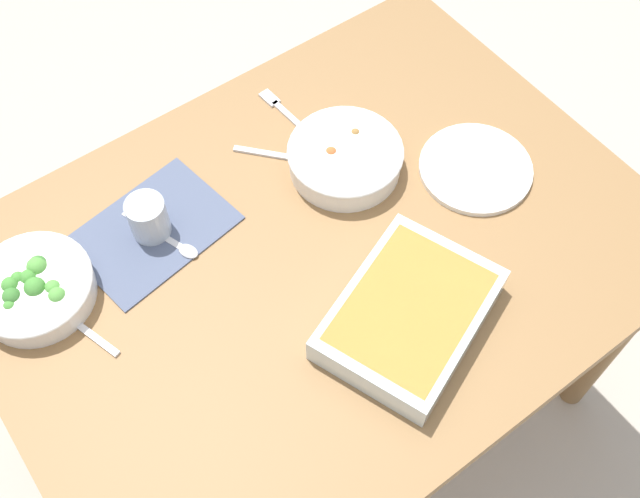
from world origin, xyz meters
The scene contains 12 objects.
ground_plane centered at (0.00, 0.00, 0.00)m, with size 6.00×6.00×0.00m, color #B2A899.
dining_table centered at (0.00, 0.00, 0.65)m, with size 1.20×0.90×0.74m.
placemat centered at (-0.23, 0.21, 0.74)m, with size 0.28×0.20×0.00m, color #4C5670.
stew_bowl centered at (0.15, 0.12, 0.77)m, with size 0.22×0.22×0.06m.
broccoli_bowl centered at (-0.45, 0.21, 0.77)m, with size 0.21×0.21×0.07m.
baking_dish centered at (0.03, -0.21, 0.77)m, with size 0.36×0.31×0.06m.
drink_cup centered at (-0.23, 0.21, 0.78)m, with size 0.07×0.07×0.08m.
side_plate centered at (0.35, -0.03, 0.75)m, with size 0.22×0.22×0.01m, color silver.
spoon_by_stew centered at (0.08, 0.20, 0.74)m, with size 0.13×0.14×0.01m.
spoon_by_broccoli centered at (-0.43, 0.14, 0.74)m, with size 0.07×0.17×0.01m.
spoon_spare centered at (-0.21, 0.17, 0.74)m, with size 0.08×0.17×0.01m.
fork_on_table centered at (0.14, 0.30, 0.74)m, with size 0.03×0.18×0.01m.
Camera 1 is at (-0.42, -0.58, 1.91)m, focal length 42.33 mm.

